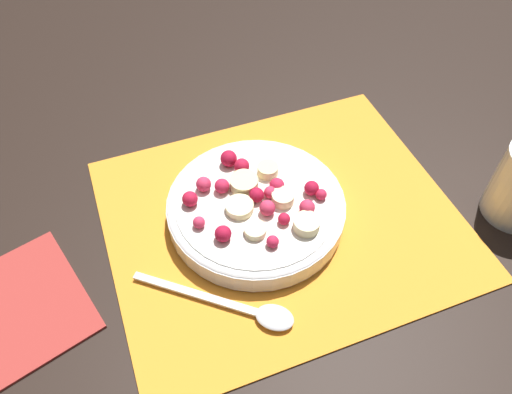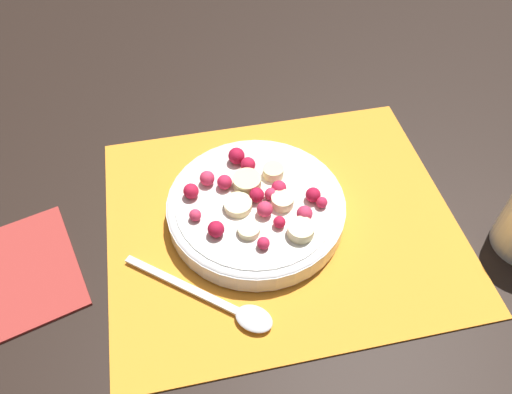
% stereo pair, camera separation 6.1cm
% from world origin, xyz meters
% --- Properties ---
extents(ground_plane, '(3.00, 3.00, 0.00)m').
position_xyz_m(ground_plane, '(0.00, 0.00, 0.00)').
color(ground_plane, black).
extents(placemat, '(0.44, 0.37, 0.01)m').
position_xyz_m(placemat, '(0.00, 0.00, 0.00)').
color(placemat, orange).
rests_on(placemat, ground_plane).
extents(fruit_bowl, '(0.22, 0.22, 0.05)m').
position_xyz_m(fruit_bowl, '(0.03, -0.01, 0.02)').
color(fruit_bowl, white).
rests_on(fruit_bowl, placemat).
extents(spoon, '(0.16, 0.14, 0.01)m').
position_xyz_m(spoon, '(0.09, 0.11, 0.01)').
color(spoon, silver).
rests_on(spoon, placemat).
extents(napkin, '(0.20, 0.20, 0.01)m').
position_xyz_m(napkin, '(0.34, 0.02, 0.00)').
color(napkin, '#A3332D').
rests_on(napkin, ground_plane).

